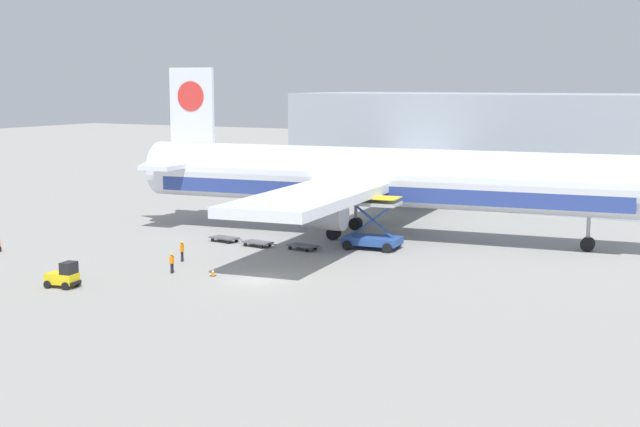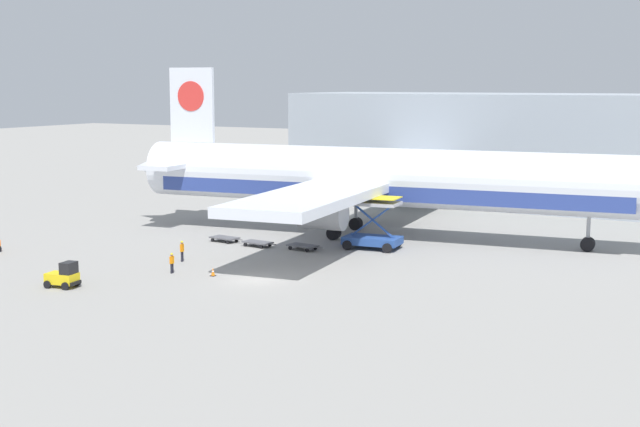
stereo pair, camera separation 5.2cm
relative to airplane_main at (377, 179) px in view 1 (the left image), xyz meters
name	(u,v)px [view 1 (the left image)]	position (x,y,z in m)	size (l,w,h in m)	color
ground_plane	(256,280)	(-0.01, -22.63, -5.84)	(400.00, 400.00, 0.00)	gray
airplane_main	(377,179)	(0.00, 0.00, 0.00)	(58.01, 48.58, 17.00)	silver
scissor_lift_loader	(372,229)	(2.41, -6.10, -3.94)	(5.49, 3.86, 4.89)	#284C99
baggage_tug_mid	(64,276)	(-11.49, -31.68, -4.96)	(2.63, 1.94, 2.00)	yellow
baggage_dolly_lead	(225,238)	(-11.80, -9.74, -5.45)	(3.77, 1.85, 0.48)	#56565B
baggage_dolly_second	(258,243)	(-7.62, -10.33, -5.45)	(3.77, 1.85, 0.48)	#56565B
baggage_dolly_third	(303,246)	(-3.01, -9.77, -5.45)	(3.77, 1.85, 0.48)	#56565B
ground_crew_near	(172,261)	(-7.41, -23.71, -4.86)	(0.24, 0.57, 1.69)	black
ground_crew_far	(182,249)	(-9.58, -19.48, -4.74)	(0.28, 0.56, 1.84)	black
traffic_cone_near	(213,272)	(-3.87, -22.98, -5.51)	(0.40, 0.40, 0.68)	black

